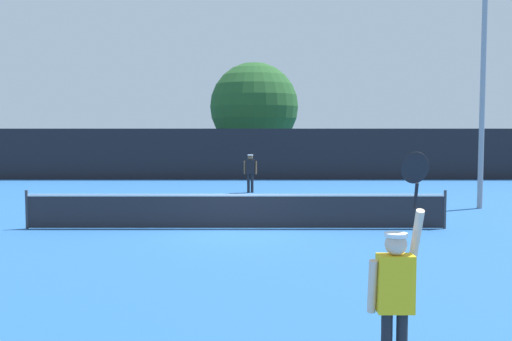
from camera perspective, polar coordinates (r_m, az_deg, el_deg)
name	(u,v)px	position (r m, az deg, el deg)	size (l,w,h in m)	color
ground_plane	(235,229)	(16.29, -2.10, -5.67)	(120.00, 120.00, 0.00)	#235693
tennis_net	(235,210)	(16.21, -2.10, -3.89)	(11.63, 0.08, 1.07)	#232328
perimeter_fence	(245,154)	(32.00, -1.13, 1.61)	(37.17, 0.12, 2.78)	black
player_serving	(395,286)	(6.44, 13.33, -10.84)	(0.68, 0.39, 2.51)	yellow
player_receiving	(249,169)	(25.33, -0.69, 0.11)	(0.57, 0.24, 1.65)	black
tennis_ball	(234,214)	(18.83, -2.15, -4.25)	(0.07, 0.07, 0.07)	#CCE033
light_pole	(482,58)	(21.78, 21.13, 10.18)	(1.18, 0.28, 9.20)	gray
large_tree	(253,107)	(37.92, -0.31, 6.22)	(5.68, 5.68, 7.03)	brown
parked_car_near	(123,159)	(39.75, -12.81, 1.10)	(2.13, 4.30, 1.69)	navy
parked_car_mid	(193,160)	(37.84, -6.19, 1.04)	(2.25, 4.35, 1.69)	#B7B7BC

